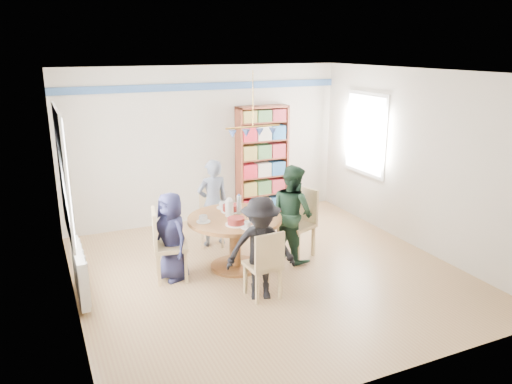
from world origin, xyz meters
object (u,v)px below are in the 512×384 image
radiator (80,272)px  chair_far (212,214)px  dining_table (235,230)px  person_far (213,203)px  person_left (172,236)px  chair_right (300,219)px  chair_near (266,262)px  chair_left (164,242)px  person_right (293,213)px  bookshelf (262,162)px  person_near (261,249)px

radiator → chair_far: bearing=26.7°
dining_table → person_far: size_ratio=0.95×
person_left → chair_right: bearing=69.3°
chair_far → chair_right: bearing=-43.3°
chair_near → person_far: person_far is taller
chair_far → person_left: bearing=-132.8°
chair_left → radiator: bearing=-176.1°
chair_near → person_right: person_right is taller
dining_table → person_right: (0.88, -0.04, 0.15)m
person_right → bookshelf: (0.47, 2.05, 0.28)m
chair_left → person_near: (0.95, -0.97, 0.11)m
person_left → person_right: size_ratio=0.85×
chair_far → dining_table: bearing=-91.1°
chair_left → chair_right: 2.04m
chair_near → bookshelf: bearing=65.7°
person_far → bookshelf: (1.34, 1.08, 0.30)m
chair_far → chair_near: (-0.02, -2.01, 0.01)m
chair_right → bookshelf: size_ratio=0.51×
person_near → chair_left: bearing=151.9°
person_left → bookshelf: bearing=110.6°
person_far → person_near: 1.86m
chair_far → person_right: person_right is taller
radiator → person_far: (2.08, 0.96, 0.33)m
person_right → person_far: bearing=29.8°
person_left → person_near: bearing=20.3°
person_near → person_left: bearing=148.6°
chair_left → bookshelf: size_ratio=0.49×
chair_far → person_far: bearing=-94.9°
person_left → person_near: (0.85, -0.97, 0.05)m
chair_left → person_near: size_ratio=0.75×
dining_table → chair_far: size_ratio=1.48×
person_near → bookshelf: bookshelf is taller
dining_table → chair_far: (0.02, 1.02, -0.07)m
person_right → person_near: person_right is taller
chair_right → chair_near: (-1.06, -1.03, -0.07)m
chair_near → radiator: bearing=155.1°
radiator → chair_far: chair_far is taller
person_left → bookshelf: (2.24, 1.97, 0.38)m
chair_left → person_near: 1.36m
chair_near → person_right: (0.88, 0.95, 0.21)m
chair_left → person_left: 0.12m
dining_table → chair_left: bearing=177.6°
chair_far → chair_near: bearing=-90.6°
radiator → person_left: (1.18, 0.07, 0.25)m
dining_table → person_right: person_right is taller
dining_table → chair_right: bearing=2.3°
person_left → radiator: bearing=-107.2°
chair_far → person_near: size_ratio=0.67×
radiator → dining_table: (2.06, 0.03, 0.21)m
dining_table → person_near: bearing=-92.3°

